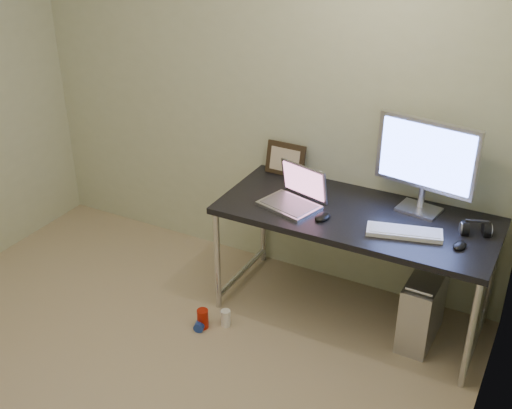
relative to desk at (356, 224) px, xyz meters
The scene contains 18 objects.
floor 1.76m from the desk, 121.69° to the right, with size 3.50×3.50×0.00m, color tan.
wall_back 1.09m from the desk, 156.88° to the left, with size 3.50×0.02×2.50m, color beige.
wall_right 1.75m from the desk, 57.13° to the right, with size 0.02×3.50×2.50m, color beige.
desk is the anchor object (origin of this frame).
tower_computer 0.65m from the desk, ahead, with size 0.20×0.43×0.47m.
cable_a 0.59m from the desk, 36.89° to the left, with size 0.01×0.01×0.70m, color black.
cable_b 0.66m from the desk, 30.06° to the left, with size 0.01×0.01×0.72m, color black.
can_red 1.13m from the desk, 143.86° to the right, with size 0.07×0.07×0.13m, color #A81908.
can_white 1.02m from the desk, 143.77° to the right, with size 0.06×0.06×0.11m, color white.
can_blue 1.16m from the desk, 143.78° to the right, with size 0.06×0.06×0.12m, color #203CA0.
laptop 0.41m from the desk, behind, with size 0.41×0.37×0.24m.
monitor 0.57m from the desk, 33.77° to the left, with size 0.61×0.21×0.57m.
keyboard 0.35m from the desk, 18.93° to the right, with size 0.42×0.14×0.03m, color white.
mouse_right 0.65m from the desk, ahead, with size 0.07×0.11×0.04m, color black.
mouse_left 0.24m from the desk, 134.65° to the right, with size 0.08×0.12×0.04m, color black.
headphones 0.69m from the desk, ahead, with size 0.19×0.11×0.11m.
picture_frame 0.71m from the desk, 154.19° to the left, with size 0.28×0.03×0.22m, color black.
webcam 0.44m from the desk, 146.07° to the left, with size 0.04×0.03×0.11m.
Camera 1 is at (1.90, -1.89, 2.59)m, focal length 45.00 mm.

